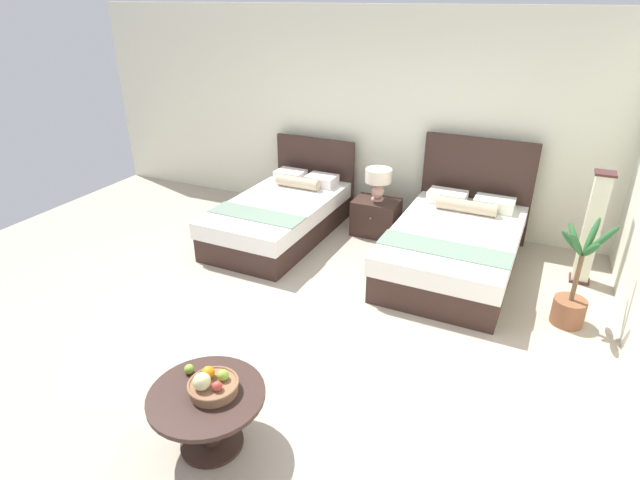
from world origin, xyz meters
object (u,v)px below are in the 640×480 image
nightstand (376,217)px  table_lamp (378,179)px  coffee_table (208,408)px  bed_near_window (282,215)px  bed_near_corner (455,244)px  loose_apple (189,369)px  fruit_bowl (212,385)px  floor_lamp_corner (592,229)px  potted_palm (572,295)px

nightstand → table_lamp: (-0.00, 0.02, 0.52)m
table_lamp → coffee_table: 3.91m
bed_near_window → bed_near_corner: 2.25m
bed_near_corner → table_lamp: size_ratio=5.26×
coffee_table → loose_apple: loose_apple is taller
bed_near_window → nightstand: (1.11, 0.56, -0.05)m
table_lamp → loose_apple: bearing=-92.0°
fruit_bowl → floor_lamp_corner: size_ratio=0.27×
fruit_bowl → bed_near_corner: bearing=73.0°
floor_lamp_corner → bed_near_corner: bearing=-167.3°
bed_near_window → coffee_table: (1.21, -3.31, 0.05)m
potted_palm → loose_apple: bearing=-134.4°
coffee_table → loose_apple: size_ratio=11.20×
table_lamp → coffee_table: size_ratio=0.53×
bed_near_corner → nightstand: bed_near_corner is taller
fruit_bowl → potted_palm: size_ratio=0.32×
loose_apple → floor_lamp_corner: floor_lamp_corner is taller
potted_palm → coffee_table: bearing=-130.3°
bed_near_window → coffee_table: size_ratio=2.73×
coffee_table → bed_near_corner: bearing=72.7°
floor_lamp_corner → bed_near_window: bearing=-175.0°
bed_near_window → floor_lamp_corner: size_ratio=1.72×
table_lamp → floor_lamp_corner: bearing=-6.0°
nightstand → loose_apple: size_ratio=8.17×
floor_lamp_corner → potted_palm: bearing=-97.2°
fruit_bowl → loose_apple: 0.28m
fruit_bowl → loose_apple: (-0.26, 0.09, -0.03)m
potted_palm → bed_near_corner: bearing=152.3°
loose_apple → bed_near_corner: bearing=68.4°
table_lamp → bed_near_corner: bearing=-26.6°
floor_lamp_corner → loose_apple: bearing=-126.8°
fruit_bowl → floor_lamp_corner: bearing=56.7°
bed_near_window → fruit_bowl: (1.24, -3.28, 0.24)m
fruit_bowl → floor_lamp_corner: (2.36, 3.59, 0.11)m
nightstand → fruit_bowl: (0.13, -3.84, 0.29)m
potted_palm → floor_lamp_corner: bearing=82.8°
table_lamp → floor_lamp_corner: 2.51m
nightstand → table_lamp: 0.52m
nightstand → fruit_bowl: 3.85m
nightstand → table_lamp: bearing=90.0°
bed_near_window → coffee_table: bearing=-69.9°
bed_near_corner → floor_lamp_corner: size_ratio=1.74×
nightstand → loose_apple: 3.76m
floor_lamp_corner → potted_palm: floor_lamp_corner is taller
coffee_table → potted_palm: size_ratio=0.74×
fruit_bowl → nightstand: bearing=92.0°
floor_lamp_corner → nightstand: bearing=174.4°
bed_near_corner → fruit_bowl: size_ratio=6.35×
bed_near_corner → loose_apple: 3.44m
bed_near_corner → nightstand: 1.26m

